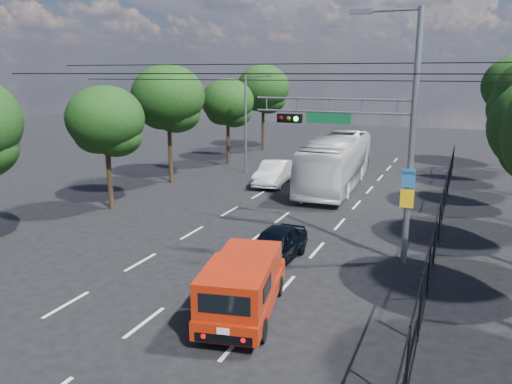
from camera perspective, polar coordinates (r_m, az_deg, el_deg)
The scene contains 14 objects.
ground at distance 15.70m, azimuth -12.62°, elevation -14.33°, with size 120.00×120.00×0.00m, color black.
lane_markings at distance 27.48m, azimuth 4.44°, elevation -1.82°, with size 6.12×38.00×0.01m.
signal_mast at distance 19.50m, azimuth 13.92°, elevation 7.22°, with size 6.43×0.39×9.50m.
streetlight_left at distance 36.41m, azimuth -0.95°, elevation 8.29°, with size 2.09×0.22×7.08m.
utility_wires at distance 21.66m, azimuth 0.31°, elevation 13.47°, with size 22.00×5.04×0.74m.
fence_right at distance 24.16m, azimuth 20.40°, elevation -2.27°, with size 0.06×34.03×2.00m.
tree_left_b at distance 27.61m, azimuth -16.73°, elevation 7.40°, with size 4.08×4.08×6.63m.
tree_left_c at distance 33.55m, azimuth -9.96°, elevation 10.14°, with size 4.80×4.80×7.80m.
tree_left_d at distance 40.37m, azimuth -3.21°, elevation 9.88°, with size 4.20×4.20×6.83m.
tree_left_e at distance 47.71m, azimuth 0.86°, elevation 11.43°, with size 4.92×4.92×7.99m.
red_pickup at distance 15.33m, azimuth -1.48°, elevation -10.50°, with size 2.78×5.32×1.89m.
navy_hatchback at distance 19.63m, azimuth 2.21°, elevation -6.05°, with size 1.60×3.99×1.36m, color black.
white_bus at distance 32.54m, azimuth 9.15°, elevation 3.41°, with size 2.76×11.82×3.29m, color silver.
white_van at distance 33.02m, azimuth 2.08°, elevation 2.20°, with size 1.65×4.74×1.56m, color silver.
Camera 1 is at (8.32, -11.17, 7.24)m, focal length 35.00 mm.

